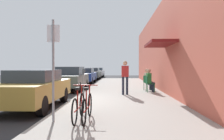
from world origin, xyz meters
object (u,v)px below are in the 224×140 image
parked_car_4 (97,72)px  parked_car_3 (92,73)px  parked_car_1 (70,78)px  cafe_chair_0 (149,83)px  parked_car_2 (84,75)px  bicycle_1 (87,107)px  street_sign (53,62)px  parking_meter (84,81)px  pedestrian_standing (125,75)px  cafe_chair_1 (147,82)px  seated_patron_1 (148,79)px  seated_patron_0 (150,79)px  parked_car_0 (34,88)px  bicycle_0 (79,107)px

parked_car_4 → parked_car_3: bearing=-90.0°
parked_car_1 → cafe_chair_0: bearing=-21.6°
parked_car_2 → bicycle_1: parked_car_2 is taller
parked_car_3 → street_sign: (1.50, -20.68, 0.90)m
parking_meter → pedestrian_standing: (1.93, 1.09, 0.23)m
parked_car_3 → bicycle_1: size_ratio=2.57×
cafe_chair_0 → cafe_chair_1: (0.00, 0.91, 0.00)m
parked_car_2 → seated_patron_1: seated_patron_1 is taller
cafe_chair_1 → parked_car_3: bearing=110.5°
street_sign → parked_car_1: bearing=99.7°
parked_car_3 → cafe_chair_1: size_ratio=5.06×
bicycle_1 → seated_patron_0: seated_patron_0 is taller
bicycle_1 → seated_patron_1: size_ratio=1.33×
parked_car_0 → parked_car_2: bearing=90.0°
seated_patron_0 → cafe_chair_0: bearing=-175.2°
street_sign → seated_patron_0: bearing=63.6°
parked_car_2 → pedestrian_standing: 9.71m
parked_car_3 → cafe_chair_0: bearing=-70.8°
seated_patron_1 → parked_car_3: bearing=110.7°
street_sign → pedestrian_standing: bearing=70.6°
parked_car_2 → bicycle_0: 14.66m
cafe_chair_0 → seated_patron_1: size_ratio=0.67×
seated_patron_1 → parked_car_1: bearing=168.6°
cafe_chair_0 → street_sign: bearing=-116.0°
bicycle_0 → cafe_chair_1: bicycle_0 is taller
parking_meter → street_sign: bearing=-90.6°
seated_patron_0 → seated_patron_1: bearing=90.0°
parking_meter → cafe_chair_1: bearing=44.3°
parked_car_2 → bicycle_0: (2.11, -14.50, -0.25)m
parked_car_1 → seated_patron_0: bearing=-21.3°
parked_car_2 → parked_car_4: (0.00, 12.32, -0.00)m
parked_car_2 → pedestrian_standing: size_ratio=2.59×
street_sign → seated_patron_0: size_ratio=2.02×
street_sign → cafe_chair_0: street_sign is taller
parked_car_2 → street_sign: street_sign is taller
parked_car_2 → seated_patron_0: seated_patron_0 is taller
parked_car_0 → seated_patron_1: 7.14m
cafe_chair_0 → cafe_chair_1: size_ratio=1.00×
parked_car_4 → bicycle_1: parked_car_4 is taller
street_sign → parked_car_0: bearing=120.4°
bicycle_0 → bicycle_1: same height
bicycle_1 → cafe_chair_0: bicycle_1 is taller
parked_car_0 → cafe_chair_1: size_ratio=5.06×
parked_car_3 → bicycle_1: parked_car_3 is taller
parked_car_1 → cafe_chair_1: (4.83, -1.00, -0.16)m
parked_car_3 → parked_car_1: bearing=-90.0°
seated_patron_0 → parked_car_3: bearing=109.5°
bicycle_0 → seated_patron_0: bearing=67.3°
parked_car_4 → seated_patron_1: seated_patron_1 is taller
parked_car_0 → parked_car_4: parked_car_0 is taller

